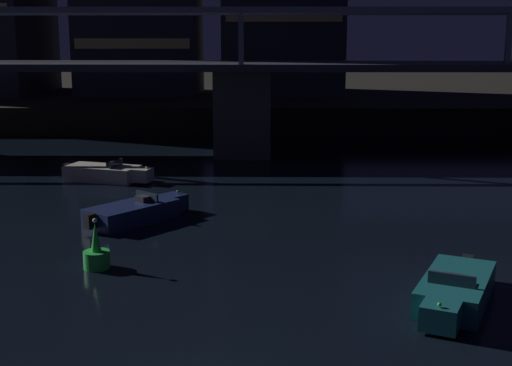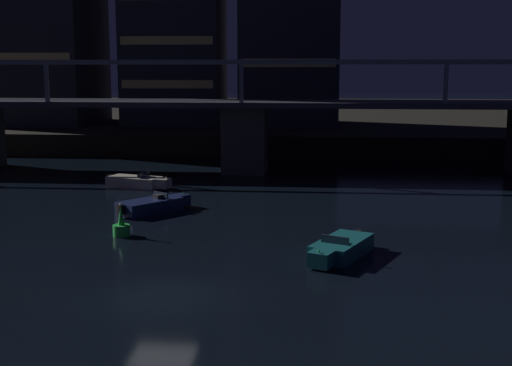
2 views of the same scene
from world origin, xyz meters
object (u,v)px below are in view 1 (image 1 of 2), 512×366
river_bridge (243,91)px  speedboat_near_center (455,291)px  speedboat_mid_left (106,173)px  channel_buoy (96,255)px  speedboat_near_right (136,212)px

river_bridge → speedboat_near_center: bearing=-74.7°
speedboat_near_center → speedboat_mid_left: (-14.28, 17.48, 0.00)m
speedboat_mid_left → channel_buoy: (2.93, -14.39, 0.06)m
river_bridge → speedboat_mid_left: (-7.16, -8.53, -3.75)m
river_bridge → channel_buoy: river_bridge is taller
speedboat_mid_left → speedboat_near_right: bearing=-69.2°
channel_buoy → speedboat_near_right: bearing=87.7°
channel_buoy → speedboat_near_center: bearing=-15.3°
river_bridge → speedboat_near_right: 17.73m
channel_buoy → river_bridge: bearing=79.5°
river_bridge → channel_buoy: 23.59m
speedboat_mid_left → channel_buoy: 14.68m
speedboat_near_center → speedboat_mid_left: same height
speedboat_near_center → speedboat_near_right: 14.39m
speedboat_near_right → speedboat_mid_left: 8.92m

